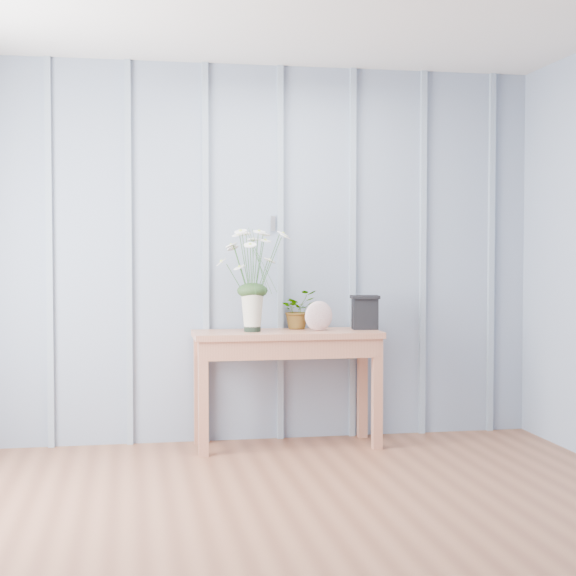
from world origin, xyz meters
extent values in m
plane|color=brown|center=(0.00, 0.00, 0.00)|extent=(4.50, 4.50, 0.00)
cube|color=#8290A7|center=(0.00, 2.25, 1.25)|extent=(4.00, 0.01, 2.50)
cube|color=silver|center=(0.20, 2.23, 1.45)|extent=(0.03, 0.01, 0.10)
cube|color=#8294A6|center=(-1.25, 2.23, 1.25)|extent=(0.04, 0.03, 2.50)
cube|color=#8294A6|center=(-0.75, 2.23, 1.25)|extent=(0.04, 0.03, 2.50)
cube|color=#8294A6|center=(-0.25, 2.23, 1.25)|extent=(0.04, 0.03, 2.50)
cube|color=#8294A6|center=(0.25, 2.23, 1.25)|extent=(0.04, 0.03, 2.50)
cube|color=#8294A6|center=(0.75, 2.23, 1.25)|extent=(0.04, 0.03, 2.50)
cube|color=#8294A6|center=(1.25, 2.23, 1.25)|extent=(0.04, 0.03, 2.50)
cube|color=#8294A6|center=(1.75, 2.23, 1.25)|extent=(0.04, 0.03, 2.50)
cube|color=#A16349|center=(0.25, 1.99, 0.73)|extent=(1.20, 0.45, 0.04)
cube|color=#A16349|center=(0.25, 1.99, 0.65)|extent=(1.13, 0.42, 0.12)
cube|color=#A16349|center=(-0.30, 1.81, 0.35)|extent=(0.06, 0.06, 0.71)
cube|color=#A16349|center=(0.81, 1.81, 0.35)|extent=(0.06, 0.06, 0.71)
cube|color=#A16349|center=(-0.30, 2.17, 0.35)|extent=(0.06, 0.06, 0.71)
cube|color=#A16349|center=(0.81, 2.17, 0.35)|extent=(0.06, 0.06, 0.71)
cylinder|color=black|center=(0.03, 1.99, 0.78)|extent=(0.11, 0.11, 0.07)
cone|color=beige|center=(0.03, 1.99, 0.89)|extent=(0.16, 0.16, 0.25)
ellipsoid|color=#1C3618|center=(0.03, 1.99, 1.01)|extent=(0.20, 0.16, 0.10)
imported|color=#1C3618|center=(0.35, 2.14, 0.88)|extent=(0.30, 0.28, 0.26)
ellipsoid|color=#955A6A|center=(0.46, 1.96, 0.85)|extent=(0.20, 0.09, 0.19)
cube|color=black|center=(0.78, 2.03, 0.85)|extent=(0.18, 0.14, 0.20)
cube|color=black|center=(0.78, 2.03, 0.96)|extent=(0.20, 0.16, 0.02)
camera|label=1|loc=(-0.75, -3.58, 1.26)|focal=55.00mm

